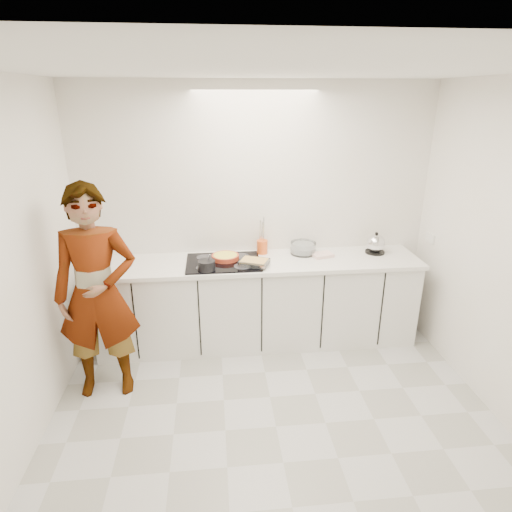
{
  "coord_description": "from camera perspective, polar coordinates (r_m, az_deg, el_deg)",
  "views": [
    {
      "loc": [
        -0.43,
        -2.65,
        2.46
      ],
      "look_at": [
        -0.05,
        1.05,
        1.05
      ],
      "focal_mm": 30.0,
      "sensor_mm": 36.0,
      "label": 1
    }
  ],
  "objects": [
    {
      "name": "floor",
      "position": [
        3.64,
        2.68,
        -21.77
      ],
      "size": [
        3.6,
        3.2,
        0.0
      ],
      "primitive_type": "cube",
      "color": "beige",
      "rests_on": "ground"
    },
    {
      "name": "utensil_crock",
      "position": [
        4.43,
        0.83,
        1.23
      ],
      "size": [
        0.11,
        0.11,
        0.14
      ],
      "primitive_type": "cylinder",
      "rotation": [
        0.0,
        0.0,
        0.02
      ],
      "color": "#E6591D",
      "rests_on": "countertop"
    },
    {
      "name": "ceiling",
      "position": [
        2.69,
        3.69,
        23.73
      ],
      "size": [
        3.6,
        3.2,
        0.0
      ],
      "primitive_type": "cube",
      "color": "white",
      "rests_on": "wall_back"
    },
    {
      "name": "tea_towel",
      "position": [
        4.41,
        8.82,
        0.15
      ],
      "size": [
        0.23,
        0.2,
        0.03
      ],
      "primitive_type": "cube",
      "rotation": [
        0.0,
        0.0,
        0.26
      ],
      "color": "white",
      "rests_on": "countertop"
    },
    {
      "name": "wall_back",
      "position": [
        4.43,
        -0.09,
        5.57
      ],
      "size": [
        3.6,
        0.0,
        2.6
      ],
      "primitive_type": "cube",
      "color": "white",
      "rests_on": "ground"
    },
    {
      "name": "countertop",
      "position": [
        4.25,
        0.35,
        -0.9
      ],
      "size": [
        3.24,
        0.64,
        0.04
      ],
      "primitive_type": "cube",
      "color": "white",
      "rests_on": "base_cabinets"
    },
    {
      "name": "hob",
      "position": [
        4.2,
        -4.37,
        -0.84
      ],
      "size": [
        0.72,
        0.54,
        0.01
      ],
      "primitive_type": "cube",
      "color": "black",
      "rests_on": "countertop"
    },
    {
      "name": "wall_left",
      "position": [
        3.2,
        -30.76,
        -3.58
      ],
      "size": [
        0.0,
        3.2,
        2.6
      ],
      "primitive_type": "cube",
      "color": "white",
      "rests_on": "ground"
    },
    {
      "name": "baking_dish",
      "position": [
        4.1,
        -0.24,
        -0.81
      ],
      "size": [
        0.32,
        0.29,
        0.05
      ],
      "color": "silver",
      "rests_on": "hob"
    },
    {
      "name": "kettle",
      "position": [
        4.6,
        15.65,
        1.53
      ],
      "size": [
        0.24,
        0.24,
        0.23
      ],
      "color": "black",
      "rests_on": "countertop"
    },
    {
      "name": "wall_front",
      "position": [
        1.62,
        12.77,
        -25.47
      ],
      "size": [
        3.6,
        0.0,
        2.6
      ],
      "primitive_type": "cube",
      "color": "white",
      "rests_on": "ground"
    },
    {
      "name": "base_cabinets",
      "position": [
        4.44,
        0.34,
        -6.37
      ],
      "size": [
        3.2,
        0.58,
        0.87
      ],
      "primitive_type": "cube",
      "color": "silver",
      "rests_on": "floor"
    },
    {
      "name": "mixing_bowl",
      "position": [
        4.45,
        6.31,
        1.0
      ],
      "size": [
        0.32,
        0.32,
        0.12
      ],
      "color": "silver",
      "rests_on": "countertop"
    },
    {
      "name": "cook",
      "position": [
        3.75,
        -20.43,
        -4.82
      ],
      "size": [
        0.7,
        0.48,
        1.84
      ],
      "primitive_type": "imported",
      "rotation": [
        0.0,
        0.0,
        0.06
      ],
      "color": "silver",
      "rests_on": "floor"
    },
    {
      "name": "tart_dish",
      "position": [
        4.25,
        -4.11,
        -0.09
      ],
      "size": [
        0.32,
        0.32,
        0.04
      ],
      "color": "#B53A20",
      "rests_on": "hob"
    },
    {
      "name": "saucepan",
      "position": [
        4.0,
        -6.61,
        -1.23
      ],
      "size": [
        0.2,
        0.2,
        0.15
      ],
      "color": "black",
      "rests_on": "hob"
    }
  ]
}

